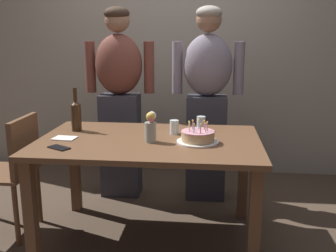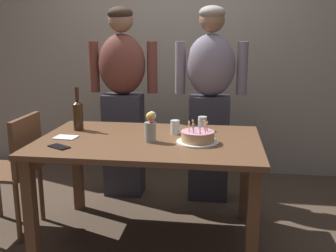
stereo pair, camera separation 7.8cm
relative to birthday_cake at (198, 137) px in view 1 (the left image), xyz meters
name	(u,v)px [view 1 (the left image)]	position (x,y,z in m)	size (l,w,h in m)	color
ground_plane	(150,238)	(-0.33, 0.05, -0.78)	(10.00, 10.00, 0.00)	#47382B
back_wall	(171,48)	(-0.33, 1.60, 0.52)	(5.20, 0.10, 2.60)	#9E9384
dining_table	(149,153)	(-0.33, 0.05, -0.13)	(1.50, 0.96, 0.74)	brown
birthday_cake	(198,137)	(0.00, 0.00, 0.00)	(0.28, 0.28, 0.14)	white
water_glass_near	(201,123)	(0.01, 0.35, 0.01)	(0.06, 0.06, 0.10)	silver
water_glass_far	(174,127)	(-0.17, 0.21, 0.01)	(0.06, 0.06, 0.10)	silver
wine_bottle	(76,115)	(-0.90, 0.23, 0.08)	(0.07, 0.07, 0.32)	#382314
cell_phone	(59,148)	(-0.86, -0.22, -0.03)	(0.14, 0.07, 0.01)	black
napkin_stack	(65,138)	(-0.90, 0.00, -0.03)	(0.15, 0.11, 0.01)	white
flower_vase	(151,126)	(-0.31, -0.01, 0.07)	(0.08, 0.08, 0.20)	#999E93
person_man_bearded	(120,100)	(-0.71, 0.85, 0.10)	(0.61, 0.27, 1.66)	#33333D
person_woman_cardigan	(207,101)	(0.05, 0.85, 0.10)	(0.61, 0.27, 1.66)	#33333D
dining_chair	(13,166)	(-1.32, 0.04, -0.26)	(0.42, 0.42, 0.87)	brown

